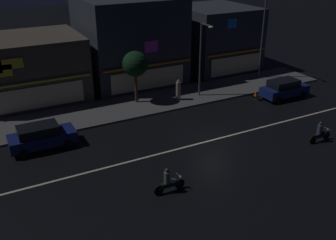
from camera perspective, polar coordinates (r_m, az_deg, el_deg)
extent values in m
plane|color=black|center=(27.19, 6.71, -2.94)|extent=(140.00, 140.00, 0.00)
cube|color=beige|center=(27.19, 6.71, -2.92)|extent=(30.98, 0.16, 0.01)
cube|color=#4C4C4F|center=(33.59, -1.13, 2.89)|extent=(32.61, 4.81, 0.14)
cube|color=#2D333D|center=(42.83, 6.78, 11.99)|extent=(7.43, 8.14, 6.53)
cube|color=orange|center=(39.71, 10.16, 9.79)|extent=(7.05, 0.24, 0.12)
cube|color=#268CF2|center=(38.63, 9.42, 13.88)|extent=(1.04, 0.08, 0.89)
cube|color=beige|center=(40.10, 9.97, 8.02)|extent=(5.94, 0.06, 1.80)
cube|color=#2D333D|center=(38.20, -5.76, 11.68)|extent=(8.95, 8.34, 8.06)
cube|color=orange|center=(34.75, -2.91, 8.03)|extent=(8.50, 0.24, 0.12)
cube|color=#D83FD8|center=(34.50, -2.51, 10.80)|extent=(1.28, 0.08, 0.99)
cube|color=beige|center=(35.19, -2.91, 6.02)|extent=(7.16, 0.06, 1.80)
cube|color=#4C443A|center=(35.62, -20.12, 7.18)|extent=(9.33, 7.29, 5.45)
cube|color=yellow|center=(32.09, -19.00, 5.28)|extent=(8.86, 0.24, 0.12)
cube|color=yellow|center=(31.50, -22.17, 7.67)|extent=(1.76, 0.08, 0.78)
cube|color=beige|center=(32.57, -18.71, 3.15)|extent=(7.46, 0.06, 1.80)
cylinder|color=#47494C|center=(33.73, 4.78, 8.82)|extent=(0.16, 0.16, 6.45)
cube|color=#47494C|center=(32.45, 5.66, 13.83)|extent=(0.10, 1.40, 0.10)
ellipsoid|color=#F9E099|center=(31.89, 6.36, 13.46)|extent=(0.44, 0.32, 0.20)
cylinder|color=#47494C|center=(39.41, 13.73, 11.67)|extent=(0.16, 0.16, 7.99)
cylinder|color=gray|center=(33.35, 1.53, 4.31)|extent=(0.41, 0.41, 1.59)
sphere|color=tan|center=(33.05, 1.55, 5.78)|extent=(0.22, 0.22, 0.22)
cylinder|color=#473323|center=(32.82, -4.74, 4.74)|extent=(0.24, 0.24, 2.50)
sphere|color=black|center=(32.18, -4.87, 8.25)|extent=(2.12, 2.12, 2.12)
cube|color=navy|center=(27.02, -18.01, -2.61)|extent=(4.30, 1.78, 0.76)
cube|color=black|center=(26.70, -18.65, -1.41)|extent=(2.58, 1.57, 0.60)
cube|color=#F9F2CC|center=(27.84, -14.06, -1.04)|extent=(0.08, 0.20, 0.12)
cube|color=#F9F2CC|center=(26.78, -13.39, -2.04)|extent=(0.08, 0.20, 0.12)
cylinder|color=black|center=(28.18, -15.46, -1.98)|extent=(0.62, 0.20, 0.62)
cylinder|color=black|center=(26.61, -14.55, -3.51)|extent=(0.62, 0.20, 0.62)
cylinder|color=black|center=(27.85, -21.11, -3.14)|extent=(0.62, 0.20, 0.62)
cylinder|color=black|center=(26.26, -20.55, -4.76)|extent=(0.62, 0.20, 0.62)
cube|color=navy|center=(35.72, 16.81, 4.22)|extent=(4.30, 1.78, 0.76)
cube|color=black|center=(35.35, 16.69, 5.20)|extent=(2.58, 1.57, 0.60)
cube|color=#F9F2CC|center=(37.53, 18.54, 5.13)|extent=(0.08, 0.20, 0.12)
cube|color=#F9F2CC|center=(36.76, 19.86, 4.54)|extent=(0.08, 0.20, 0.12)
cylinder|color=black|center=(37.39, 17.39, 4.43)|extent=(0.62, 0.20, 0.62)
cylinder|color=black|center=(36.25, 19.32, 3.53)|extent=(0.62, 0.20, 0.62)
cylinder|color=black|center=(35.51, 14.10, 3.77)|extent=(0.62, 0.20, 0.62)
cylinder|color=black|center=(34.31, 16.03, 2.81)|extent=(0.62, 0.20, 0.62)
cylinder|color=black|center=(21.82, 1.72, -9.38)|extent=(0.60, 0.08, 0.60)
cylinder|color=black|center=(21.32, -1.38, -10.30)|extent=(0.60, 0.10, 0.60)
cube|color=black|center=(21.51, 0.19, -9.62)|extent=(1.30, 0.14, 0.20)
ellipsoid|color=#B2B7BC|center=(21.46, 0.67, -8.99)|extent=(0.44, 0.26, 0.24)
cube|color=black|center=(21.35, -0.29, -9.43)|extent=(0.56, 0.22, 0.10)
cylinder|color=slate|center=(21.50, 1.62, -8.20)|extent=(0.03, 0.60, 0.03)
sphere|color=white|center=(21.59, 1.82, -8.36)|extent=(0.14, 0.14, 0.14)
cylinder|color=#4C664C|center=(21.14, -0.17, -8.49)|extent=(0.32, 0.32, 0.70)
sphere|color=#333338|center=(20.90, -0.17, -7.44)|extent=(0.22, 0.22, 0.22)
cylinder|color=black|center=(29.14, 22.33, -2.12)|extent=(0.60, 0.08, 0.60)
cylinder|color=black|center=(28.22, 20.59, -2.70)|extent=(0.60, 0.10, 0.60)
cube|color=black|center=(28.63, 21.50, -2.23)|extent=(1.30, 0.14, 0.20)
ellipsoid|color=black|center=(28.68, 21.84, -1.75)|extent=(0.44, 0.26, 0.24)
cube|color=black|center=(28.43, 21.28, -2.05)|extent=(0.56, 0.22, 0.10)
cylinder|color=slate|center=(28.88, 22.43, -1.17)|extent=(0.03, 0.60, 0.03)
sphere|color=white|center=(28.98, 22.52, -1.31)|extent=(0.14, 0.14, 0.14)
cylinder|color=#334766|center=(28.30, 21.47, -1.30)|extent=(0.32, 0.32, 0.70)
sphere|color=#333338|center=(28.11, 21.61, -0.46)|extent=(0.22, 0.22, 0.22)
cone|color=orange|center=(35.41, 12.81, 3.79)|extent=(0.36, 0.36, 0.55)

